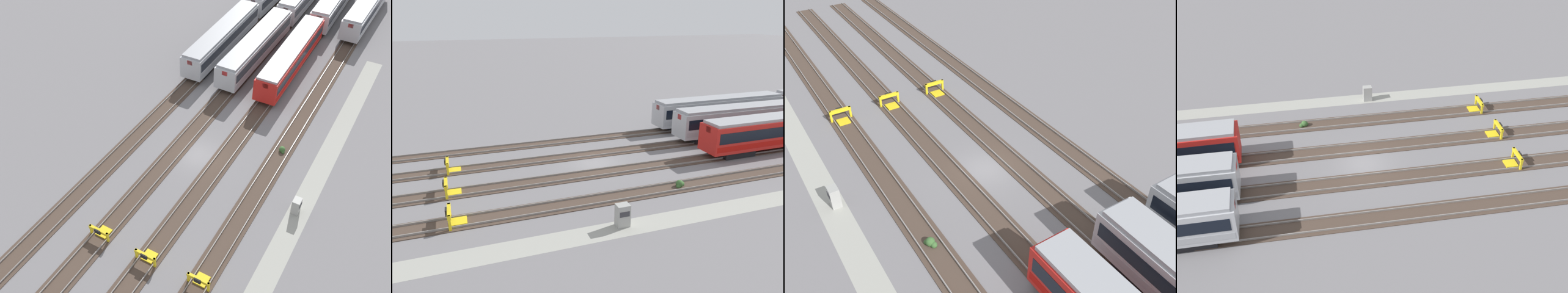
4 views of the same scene
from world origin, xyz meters
TOP-DOWN VIEW (x-y plane):
  - ground_plane at (0.00, 0.00)m, footprint 400.00×400.00m
  - service_walkway at (0.00, -11.70)m, footprint 54.00×2.00m
  - rail_track_nearest at (0.00, -7.31)m, footprint 90.00×2.23m
  - rail_track_near_inner at (0.00, -2.44)m, footprint 90.00×2.24m
  - rail_track_middle at (0.00, 2.44)m, footprint 90.00×2.24m
  - rail_track_far_inner at (0.00, 7.31)m, footprint 90.00×2.23m
  - subway_car_front_row_leftmost at (19.71, -2.41)m, footprint 18.04×3.09m
  - subway_car_front_row_right_inner at (19.71, 2.50)m, footprint 18.02×2.99m
  - subway_car_back_row_leftmost at (19.71, 7.36)m, footprint 18.03×3.01m
  - bumper_stop_nearest_track at (-13.04, -7.31)m, footprint 1.34×2.00m
  - bumper_stop_near_inner_track at (-13.24, -2.44)m, footprint 1.34×2.00m
  - bumper_stop_middle_track at (-13.13, 2.44)m, footprint 1.34×2.00m
  - electrical_cabinet at (-2.27, -11.36)m, footprint 0.90×0.73m
  - weed_clump at (4.79, -7.30)m, footprint 0.92×0.70m

SIDE VIEW (x-z plane):
  - ground_plane at x=0.00m, z-range 0.00..0.00m
  - service_walkway at x=0.00m, z-range 0.00..0.01m
  - rail_track_nearest at x=0.00m, z-range -0.06..0.15m
  - rail_track_near_inner at x=0.00m, z-range -0.06..0.15m
  - rail_track_middle at x=0.00m, z-range -0.06..0.15m
  - rail_track_far_inner at x=0.00m, z-range -0.06..0.15m
  - weed_clump at x=4.79m, z-range -0.08..0.56m
  - bumper_stop_nearest_track at x=-13.04m, z-range -0.10..1.12m
  - bumper_stop_near_inner_track at x=-13.24m, z-range -0.10..1.12m
  - bumper_stop_middle_track at x=-13.13m, z-range -0.10..1.12m
  - electrical_cabinet at x=-2.27m, z-range 0.00..1.60m
  - subway_car_front_row_leftmost at x=19.71m, z-range 0.19..3.89m
  - subway_car_front_row_right_inner at x=19.71m, z-range 0.19..3.89m
  - subway_car_back_row_leftmost at x=19.71m, z-range 0.19..3.89m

